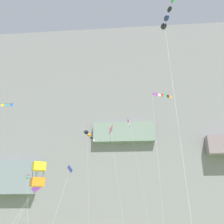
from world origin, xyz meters
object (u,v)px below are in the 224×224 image
(kite_banner_high_center, at_px, (130,127))
(kite_banner_mid_center, at_px, (162,107))
(kite_diamond_mid_left, at_px, (69,172))
(kite_delta_low_right, at_px, (25,181))
(kite_box_high_left, at_px, (38,174))
(kite_banner_near_cliff, at_px, (0,117))
(kite_diamond_upper_right, at_px, (35,190))
(kite_windsock_low_center, at_px, (166,19))
(kite_windsock_far_left, at_px, (89,135))
(kite_diamond_upper_left, at_px, (111,132))

(kite_banner_high_center, distance_m, kite_banner_mid_center, 13.02)
(kite_banner_high_center, relative_size, kite_diamond_mid_left, 1.62)
(kite_delta_low_right, xyz_separation_m, kite_box_high_left, (8.58, -17.85, -1.63))
(kite_banner_near_cliff, bearing_deg, kite_banner_high_center, 37.21)
(kite_diamond_upper_right, distance_m, kite_windsock_low_center, 32.44)
(kite_diamond_upper_right, xyz_separation_m, kite_windsock_far_left, (7.79, 4.07, 10.32))
(kite_windsock_far_left, distance_m, kite_diamond_upper_left, 6.02)
(kite_banner_near_cliff, relative_size, kite_delta_low_right, 1.99)
(kite_delta_low_right, bearing_deg, kite_banner_high_center, 10.54)
(kite_banner_high_center, distance_m, kite_delta_low_right, 19.18)
(kite_banner_high_center, bearing_deg, kite_windsock_low_center, -79.80)
(kite_banner_high_center, bearing_deg, kite_banner_mid_center, -70.61)
(kite_banner_high_center, height_order, kite_diamond_upper_left, kite_banner_high_center)
(kite_diamond_upper_right, distance_m, kite_diamond_upper_left, 15.68)
(kite_banner_high_center, relative_size, kite_banner_mid_center, 1.03)
(kite_diamond_upper_right, xyz_separation_m, kite_banner_near_cliff, (-1.25, -11.85, 8.27))
(kite_banner_near_cliff, distance_m, kite_banner_high_center, 21.25)
(kite_banner_high_center, xyz_separation_m, kite_banner_mid_center, (4.29, -12.20, -1.47))
(kite_diamond_upper_left, bearing_deg, kite_box_high_left, -102.97)
(kite_diamond_upper_right, height_order, kite_banner_mid_center, kite_banner_mid_center)
(kite_diamond_upper_right, height_order, kite_windsock_low_center, kite_windsock_low_center)
(kite_diamond_upper_left, relative_size, kite_box_high_left, 2.42)
(kite_windsock_low_center, bearing_deg, kite_diamond_mid_left, 121.04)
(kite_windsock_low_center, xyz_separation_m, kite_diamond_mid_left, (-14.95, 24.84, -10.85))
(kite_diamond_upper_right, xyz_separation_m, kite_diamond_mid_left, (4.66, 3.27, 3.38))
(kite_banner_near_cliff, height_order, kite_delta_low_right, kite_banner_near_cliff)
(kite_windsock_far_left, relative_size, kite_diamond_upper_left, 0.99)
(kite_banner_high_center, relative_size, kite_diamond_upper_left, 1.04)
(kite_diamond_upper_right, bearing_deg, kite_banner_high_center, 3.36)
(kite_diamond_upper_left, distance_m, kite_delta_low_right, 15.83)
(kite_banner_high_center, relative_size, kite_delta_low_right, 2.16)
(kite_diamond_upper_left, height_order, kite_diamond_mid_left, kite_diamond_upper_left)
(kite_diamond_upper_right, distance_m, kite_banner_high_center, 18.90)
(kite_windsock_low_center, xyz_separation_m, kite_banner_high_center, (-4.05, 22.49, -3.54))
(kite_windsock_far_left, relative_size, kite_diamond_mid_left, 1.56)
(kite_diamond_upper_right, distance_m, kite_windsock_far_left, 13.56)
(kite_banner_near_cliff, relative_size, kite_box_high_left, 2.31)
(kite_windsock_far_left, height_order, kite_diamond_mid_left, kite_windsock_far_left)
(kite_windsock_low_center, height_order, kite_banner_near_cliff, kite_windsock_low_center)
(kite_diamond_upper_right, bearing_deg, kite_banner_near_cliff, -96.03)
(kite_windsock_low_center, relative_size, kite_diamond_mid_left, 1.89)
(kite_windsock_far_left, relative_size, kite_delta_low_right, 2.07)
(kite_delta_low_right, bearing_deg, kite_diamond_mid_left, 44.36)
(kite_box_high_left, bearing_deg, kite_delta_low_right, 115.66)
(kite_diamond_upper_left, xyz_separation_m, kite_box_high_left, (-4.65, -20.19, -10.01))
(kite_banner_near_cliff, bearing_deg, kite_diamond_upper_right, 83.97)
(kite_windsock_low_center, bearing_deg, kite_diamond_upper_right, 132.26)
(kite_windsock_far_left, bearing_deg, kite_delta_low_right, -144.35)
(kite_box_high_left, bearing_deg, kite_diamond_mid_left, 97.46)
(kite_banner_near_cliff, distance_m, kite_windsock_far_left, 18.42)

